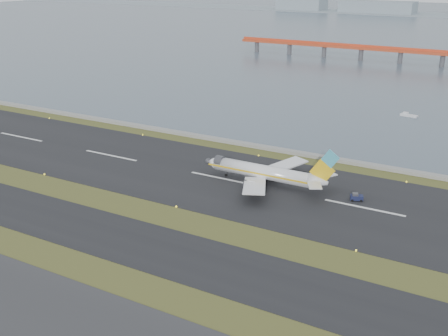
{
  "coord_description": "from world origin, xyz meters",
  "views": [
    {
      "loc": [
        72.65,
        -95.6,
        55.88
      ],
      "look_at": [
        5.13,
        22.0,
        6.64
      ],
      "focal_mm": 45.0,
      "sensor_mm": 36.0,
      "label": 1
    }
  ],
  "objects": [
    {
      "name": "ground",
      "position": [
        0.0,
        0.0,
        0.0
      ],
      "size": [
        1000.0,
        1000.0,
        0.0
      ],
      "primitive_type": "plane",
      "color": "#364A1A",
      "rests_on": "ground"
    },
    {
      "name": "taxiway_strip",
      "position": [
        0.0,
        -12.0,
        0.05
      ],
      "size": [
        1000.0,
        18.0,
        0.1
      ],
      "primitive_type": "cube",
      "color": "black",
      "rests_on": "ground"
    },
    {
      "name": "runway_strip",
      "position": [
        0.0,
        30.0,
        0.05
      ],
      "size": [
        1000.0,
        45.0,
        0.1
      ],
      "primitive_type": "cube",
      "color": "black",
      "rests_on": "ground"
    },
    {
      "name": "seawall",
      "position": [
        0.0,
        60.0,
        0.5
      ],
      "size": [
        1000.0,
        2.5,
        1.0
      ],
      "primitive_type": "cube",
      "color": "gray",
      "rests_on": "ground"
    },
    {
      "name": "red_pier",
      "position": [
        20.0,
        250.0,
        7.28
      ],
      "size": [
        260.0,
        5.0,
        10.2
      ],
      "color": "#C34221",
      "rests_on": "ground"
    },
    {
      "name": "airliner",
      "position": [
        12.52,
        32.08,
        3.46
      ],
      "size": [
        38.52,
        32.89,
        12.8
      ],
      "color": "white",
      "rests_on": "ground"
    },
    {
      "name": "pushback_tug",
      "position": [
        36.9,
        33.45,
        0.98
      ],
      "size": [
        3.59,
        2.83,
        2.02
      ],
      "rotation": [
        0.0,
        0.0,
        0.38
      ],
      "color": "#151A3A",
      "rests_on": "ground"
    },
    {
      "name": "workboat_near",
      "position": [
        29.15,
        125.03,
        0.51
      ],
      "size": [
        6.78,
        2.87,
        1.6
      ],
      "rotation": [
        0.0,
        0.0,
        -0.13
      ],
      "color": "silver",
      "rests_on": "ground"
    }
  ]
}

